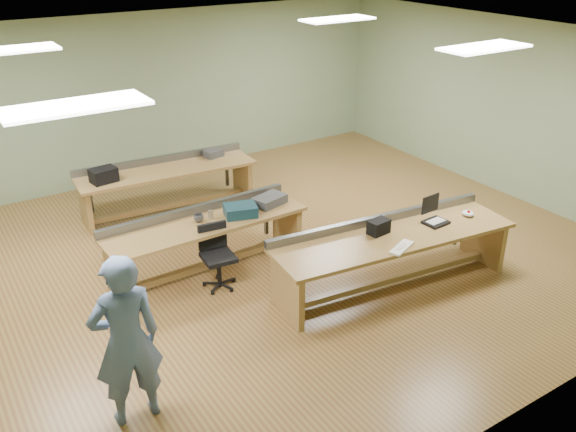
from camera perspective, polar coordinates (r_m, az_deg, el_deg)
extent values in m
plane|color=olive|center=(8.74, -3.21, -4.21)|extent=(10.00, 10.00, 0.00)
plane|color=silver|center=(7.70, -3.76, 15.56)|extent=(10.00, 10.00, 0.00)
cube|color=gray|center=(11.60, -13.50, 10.73)|extent=(10.00, 0.04, 3.00)
cube|color=gray|center=(5.35, 18.56, -7.88)|extent=(10.00, 0.04, 3.00)
cube|color=gray|center=(11.30, 19.46, 9.59)|extent=(0.04, 8.00, 3.00)
cube|color=white|center=(5.43, -19.30, 9.67)|extent=(1.20, 0.50, 0.03)
cube|color=white|center=(8.32, -24.89, 13.88)|extent=(1.20, 0.50, 0.03)
cube|color=white|center=(8.16, 17.91, 14.78)|extent=(1.20, 0.50, 0.03)
cube|color=white|center=(10.31, 4.66, 17.88)|extent=(1.20, 0.50, 0.03)
cube|color=#9E7C42|center=(7.92, 9.97, -1.95)|extent=(3.36, 1.24, 0.05)
cube|color=#9E7C42|center=(7.39, -0.08, -7.02)|extent=(0.17, 0.78, 0.70)
cube|color=#9E7C42|center=(9.01, 17.79, -1.99)|extent=(0.17, 0.78, 0.70)
cube|color=#9E7C42|center=(8.22, 9.65, -5.82)|extent=(2.98, 0.44, 0.08)
cube|color=#5B5E63|center=(8.17, 8.40, -0.31)|extent=(3.27, 0.45, 0.11)
cube|color=#9E7C42|center=(8.22, -7.62, -0.71)|extent=(2.82, 0.82, 0.05)
cube|color=#9E7C42|center=(7.98, -15.80, -5.43)|extent=(0.10, 0.65, 0.70)
cube|color=#9E7C42|center=(8.97, -0.10, -0.79)|extent=(0.10, 0.65, 0.70)
cube|color=#9E7C42|center=(8.51, -7.38, -4.48)|extent=(2.50, 0.16, 0.08)
cube|color=#5B5E63|center=(8.46, -8.69, 0.61)|extent=(2.80, 0.15, 0.11)
cube|color=#9E7C42|center=(10.14, -11.28, 4.20)|extent=(2.94, 0.99, 0.05)
cube|color=#9E7C42|center=(10.01, -18.39, 0.73)|extent=(0.13, 0.67, 0.70)
cube|color=#9E7C42|center=(10.70, -4.28, 3.64)|extent=(0.13, 0.67, 0.70)
cube|color=#9E7C42|center=(10.37, -10.99, 0.98)|extent=(2.59, 0.30, 0.08)
cube|color=#5B5E63|center=(10.42, -11.92, 5.20)|extent=(2.88, 0.30, 0.11)
imported|color=slate|center=(5.88, -14.91, -11.23)|extent=(0.67, 0.46, 1.78)
cube|color=black|center=(8.32, 13.65, -0.58)|extent=(0.33, 0.28, 0.03)
cube|color=black|center=(8.29, 13.18, 1.13)|extent=(0.31, 0.04, 0.24)
cube|color=white|center=(7.60, 10.59, -2.92)|extent=(0.45, 0.29, 0.02)
ellipsoid|color=white|center=(8.65, 16.49, 0.24)|extent=(0.16, 0.18, 0.07)
cube|color=black|center=(7.88, 8.48, -1.00)|extent=(0.29, 0.21, 0.19)
cylinder|color=black|center=(8.08, -6.45, -5.29)|extent=(0.06, 0.06, 0.42)
cube|color=black|center=(7.96, -6.53, -3.86)|extent=(0.44, 0.44, 0.06)
cube|color=black|center=(8.01, -7.09, -1.83)|extent=(0.39, 0.09, 0.36)
cylinder|color=black|center=(8.17, -6.38, -6.38)|extent=(0.51, 0.51, 0.06)
cube|color=#13313E|center=(8.31, -4.47, 0.52)|extent=(0.51, 0.43, 0.15)
cube|color=#38383A|center=(8.63, -1.74, 1.49)|extent=(0.52, 0.40, 0.13)
imported|color=#38383A|center=(8.21, -8.36, -0.20)|extent=(0.17, 0.17, 0.10)
cylinder|color=silver|center=(8.27, -7.29, 0.13)|extent=(0.07, 0.07, 0.12)
cube|color=black|center=(9.80, -16.87, 3.68)|extent=(0.42, 0.32, 0.22)
cube|color=#38383A|center=(10.54, -6.99, 5.85)|extent=(0.34, 0.28, 0.12)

